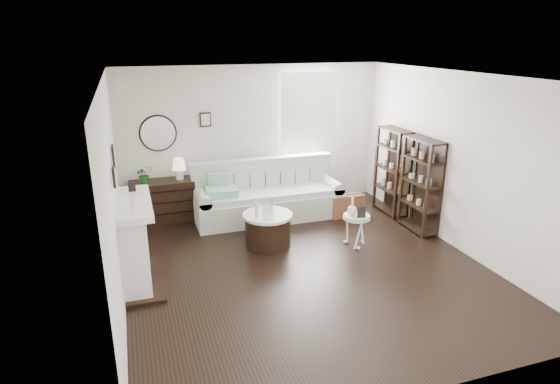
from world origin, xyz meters
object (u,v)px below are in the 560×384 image
object	(u,v)px
sofa	(267,198)
pedestal_table	(357,218)
dresser	(163,201)
drum_table	(268,230)

from	to	relation	value
sofa	pedestal_table	distance (m)	1.94
dresser	drum_table	size ratio (longest dim) A/B	1.43
dresser	pedestal_table	bearing A→B (deg)	-36.34
dresser	drum_table	world-z (taller)	dresser
sofa	drum_table	xyz separation A→B (m)	(-0.37, -1.26, -0.07)
dresser	pedestal_table	distance (m)	3.49
sofa	pedestal_table	bearing A→B (deg)	-60.24
pedestal_table	drum_table	bearing A→B (deg)	162.43
sofa	dresser	world-z (taller)	sofa
dresser	sofa	bearing A→B (deg)	-11.83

